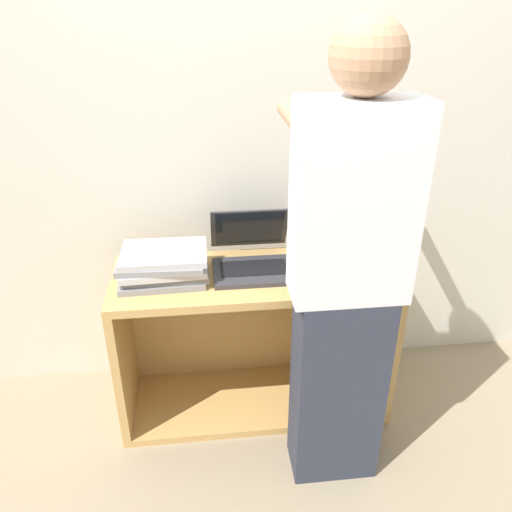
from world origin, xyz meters
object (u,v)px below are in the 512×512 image
at_px(laptop_open, 253,256).
at_px(laptop_stack_left, 164,265).
at_px(laptop_stack_right, 342,250).
at_px(person, 346,283).

xyz_separation_m(laptop_open, laptop_stack_left, (-0.38, -0.06, 0.02)).
relative_size(laptop_open, laptop_stack_left, 1.03).
xyz_separation_m(laptop_stack_left, laptop_stack_right, (0.77, 0.00, 0.03)).
distance_m(laptop_open, person, 0.55).
bearing_deg(person, laptop_stack_right, 75.93).
height_order(laptop_stack_left, laptop_stack_right, laptop_stack_right).
relative_size(laptop_open, laptop_stack_right, 1.03).
bearing_deg(laptop_open, laptop_stack_right, -9.08).
relative_size(laptop_stack_left, laptop_stack_right, 1.00).
relative_size(laptop_open, person, 0.22).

